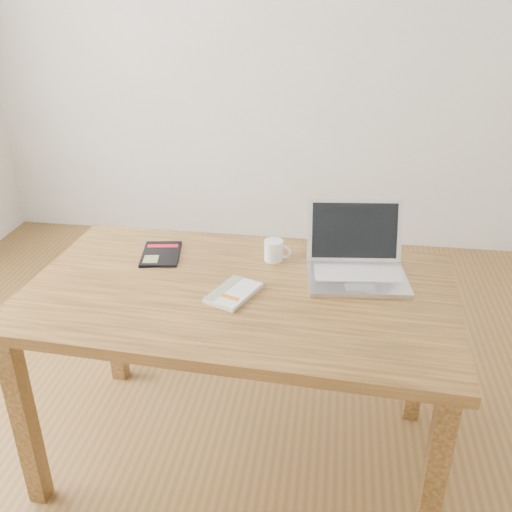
# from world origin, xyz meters

# --- Properties ---
(room) EXTENTS (4.04, 4.04, 2.70)m
(room) POSITION_xyz_m (-0.07, 0.00, 1.36)
(room) COLOR brown
(room) RESTS_ON ground
(desk) EXTENTS (1.50, 0.92, 0.75)m
(desk) POSITION_xyz_m (0.04, -0.08, 0.66)
(desk) COLOR brown
(desk) RESTS_ON ground
(white_guidebook) EXTENTS (0.18, 0.22, 0.02)m
(white_guidebook) POSITION_xyz_m (0.03, -0.12, 0.76)
(white_guidebook) COLOR silver
(white_guidebook) RESTS_ON desk
(black_guidebook) EXTENTS (0.17, 0.23, 0.01)m
(black_guidebook) POSITION_xyz_m (-0.29, 0.14, 0.76)
(black_guidebook) COLOR black
(black_guidebook) RESTS_ON desk
(laptop) EXTENTS (0.38, 0.35, 0.24)m
(laptop) POSITION_xyz_m (0.44, 0.10, 0.80)
(laptop) COLOR silver
(laptop) RESTS_ON desk
(coffee_mug) EXTENTS (0.10, 0.07, 0.08)m
(coffee_mug) POSITION_xyz_m (0.14, 0.16, 0.79)
(coffee_mug) COLOR white
(coffee_mug) RESTS_ON desk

